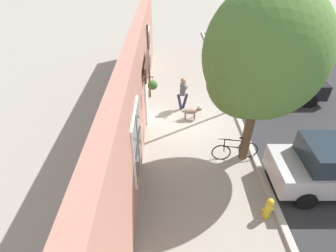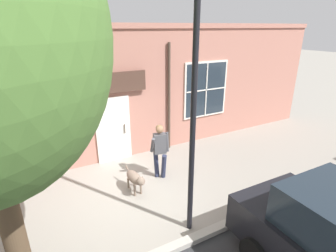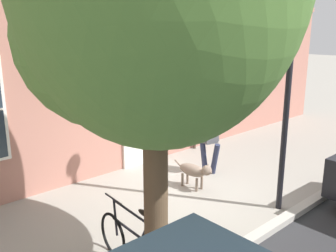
{
  "view_description": "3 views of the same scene",
  "coord_description": "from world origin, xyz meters",
  "views": [
    {
      "loc": [
        -1.35,
        -9.69,
        6.7
      ],
      "look_at": [
        -1.24,
        -1.51,
        0.88
      ],
      "focal_mm": 28.0,
      "sensor_mm": 36.0,
      "label": 1
    },
    {
      "loc": [
        5.4,
        -1.76,
        4.11
      ],
      "look_at": [
        -0.46,
        1.44,
        1.56
      ],
      "focal_mm": 28.0,
      "sensor_mm": 36.0,
      "label": 2
    },
    {
      "loc": [
        5.09,
        -5.33,
        3.42
      ],
      "look_at": [
        -1.26,
        0.52,
        1.17
      ],
      "focal_mm": 40.0,
      "sensor_mm": 36.0,
      "label": 3
    }
  ],
  "objects": [
    {
      "name": "storefront_facade",
      "position": [
        -2.34,
        0.01,
        2.12
      ],
      "size": [
        0.95,
        18.0,
        4.21
      ],
      "color": "#B27566",
      "rests_on": "ground_plane"
    },
    {
      "name": "pedestrian_walking",
      "position": [
        -0.51,
        1.2,
        0.96
      ],
      "size": [
        0.57,
        0.61,
        1.62
      ],
      "color": "#282D47",
      "rests_on": "ground_plane"
    },
    {
      "name": "ground_plane",
      "position": [
        0.0,
        0.0,
        0.0
      ],
      "size": [
        90.0,
        90.0,
        0.0
      ],
      "primitive_type": "plane",
      "color": "gray"
    },
    {
      "name": "dog_on_leash",
      "position": [
        -0.15,
        0.3,
        0.41
      ],
      "size": [
        1.1,
        0.33,
        0.65
      ],
      "color": "#7F6B5B",
      "rests_on": "ground_plane"
    },
    {
      "name": "street_lamp",
      "position": [
        1.62,
        0.83,
        3.53
      ],
      "size": [
        0.32,
        0.32,
        5.5
      ],
      "color": "black",
      "rests_on": "ground_plane"
    },
    {
      "name": "leaning_bicycle",
      "position": [
        1.21,
        -2.38,
        0.38
      ],
      "size": [
        1.74,
        0.22,
        1.01
      ],
      "color": "black",
      "rests_on": "ground_plane"
    }
  ]
}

